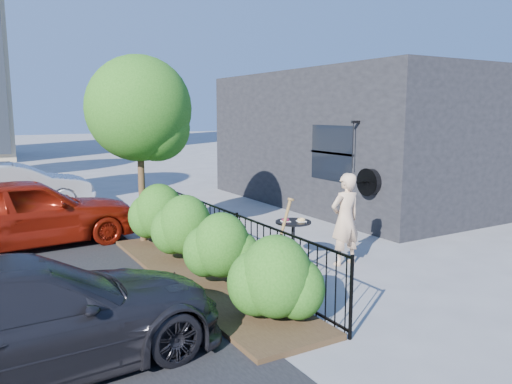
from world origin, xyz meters
TOP-DOWN VIEW (x-y plane):
  - ground at (0.00, 0.00)m, footprint 120.00×120.00m
  - shop_building at (5.50, 4.50)m, footprint 6.22×9.00m
  - fence at (-1.50, 0.00)m, footprint 0.05×6.05m
  - planting_bed at (-2.20, 0.00)m, footprint 1.30×6.00m
  - shrubs at (-2.10, 0.10)m, footprint 1.10×5.60m
  - patio_tree at (-2.24, 2.76)m, footprint 2.20×2.20m
  - cafe_table at (-0.36, -0.08)m, footprint 0.66×0.66m
  - woman at (0.49, -0.54)m, footprint 0.63×0.42m
  - shovel at (-1.26, -0.95)m, footprint 0.51×0.19m
  - car_red at (-4.49, 3.77)m, footprint 4.54×2.10m
  - car_silver at (-4.30, 8.23)m, footprint 4.24×1.60m
  - car_darkgrey at (-5.10, -1.87)m, footprint 4.62×2.23m

SIDE VIEW (x-z plane):
  - ground at x=0.00m, z-range 0.00..0.00m
  - planting_bed at x=-2.20m, z-range 0.00..0.08m
  - fence at x=-1.50m, z-range 0.01..1.11m
  - cafe_table at x=-0.36m, z-range 0.13..1.02m
  - car_darkgrey at x=-5.10m, z-range 0.00..1.30m
  - shovel at x=-1.26m, z-range -0.09..1.41m
  - car_silver at x=-4.30m, z-range 0.00..1.38m
  - shrubs at x=-2.10m, z-range 0.08..1.32m
  - car_red at x=-4.49m, z-range 0.00..1.51m
  - woman at x=0.49m, z-range 0.00..1.73m
  - shop_building at x=5.50m, z-range 0.00..4.00m
  - patio_tree at x=-2.24m, z-range 0.79..4.73m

